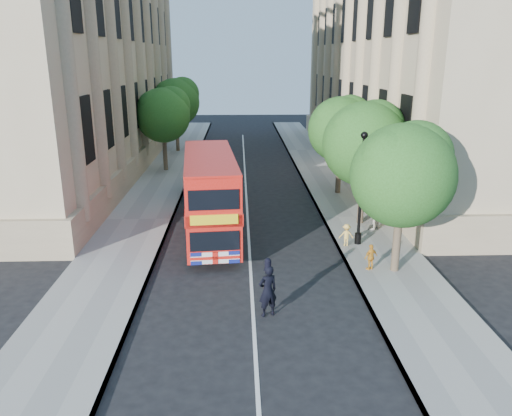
{
  "coord_description": "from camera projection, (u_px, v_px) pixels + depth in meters",
  "views": [
    {
      "loc": [
        -0.42,
        -15.31,
        8.39
      ],
      "look_at": [
        0.26,
        4.63,
        2.3
      ],
      "focal_mm": 35.0,
      "sensor_mm": 36.0,
      "label": 1
    }
  ],
  "objects": [
    {
      "name": "ground",
      "position": [
        253.0,
        311.0,
        17.1
      ],
      "size": [
        120.0,
        120.0,
        0.0
      ],
      "primitive_type": "plane",
      "color": "black",
      "rests_on": "ground"
    },
    {
      "name": "pavement_right",
      "position": [
        354.0,
        218.0,
        26.83
      ],
      "size": [
        3.5,
        80.0,
        0.12
      ],
      "primitive_type": "cube",
      "color": "gray",
      "rests_on": "ground"
    },
    {
      "name": "pavement_left",
      "position": [
        139.0,
        220.0,
        26.45
      ],
      "size": [
        3.5,
        80.0,
        0.12
      ],
      "primitive_type": "cube",
      "color": "gray",
      "rests_on": "ground"
    },
    {
      "name": "building_right",
      "position": [
        425.0,
        48.0,
        37.87
      ],
      "size": [
        12.0,
        38.0,
        18.0
      ],
      "primitive_type": "cube",
      "color": "tan",
      "rests_on": "ground"
    },
    {
      "name": "building_left",
      "position": [
        58.0,
        47.0,
        36.96
      ],
      "size": [
        12.0,
        38.0,
        18.0
      ],
      "primitive_type": "cube",
      "color": "tan",
      "rests_on": "ground"
    },
    {
      "name": "tree_right_near",
      "position": [
        404.0,
        170.0,
        18.95
      ],
      "size": [
        4.0,
        4.0,
        6.08
      ],
      "color": "#473828",
      "rests_on": "ground"
    },
    {
      "name": "tree_right_mid",
      "position": [
        366.0,
        139.0,
        24.63
      ],
      "size": [
        4.2,
        4.2,
        6.37
      ],
      "color": "#473828",
      "rests_on": "ground"
    },
    {
      "name": "tree_right_far",
      "position": [
        341.0,
        126.0,
        30.4
      ],
      "size": [
        4.0,
        4.0,
        6.15
      ],
      "color": "#473828",
      "rests_on": "ground"
    },
    {
      "name": "tree_left_far",
      "position": [
        163.0,
        112.0,
        36.67
      ],
      "size": [
        4.0,
        4.0,
        6.3
      ],
      "color": "#473828",
      "rests_on": "ground"
    },
    {
      "name": "tree_left_back",
      "position": [
        176.0,
        99.0,
        44.24
      ],
      "size": [
        4.2,
        4.2,
        6.65
      ],
      "color": "#473828",
      "rests_on": "ground"
    },
    {
      "name": "lamp_post",
      "position": [
        361.0,
        193.0,
        22.27
      ],
      "size": [
        0.32,
        0.32,
        5.16
      ],
      "color": "black",
      "rests_on": "pavement_right"
    },
    {
      "name": "double_decker_bus",
      "position": [
        210.0,
        194.0,
        23.51
      ],
      "size": [
        3.0,
        8.68,
        3.93
      ],
      "rotation": [
        0.0,
        0.0,
        0.09
      ],
      "color": "red",
      "rests_on": "ground"
    },
    {
      "name": "box_van",
      "position": [
        207.0,
        173.0,
        31.56
      ],
      "size": [
        2.12,
        4.76,
        2.67
      ],
      "rotation": [
        0.0,
        0.0,
        -0.05
      ],
      "color": "black",
      "rests_on": "ground"
    },
    {
      "name": "police_constable",
      "position": [
        268.0,
        291.0,
        16.58
      ],
      "size": [
        0.78,
        0.66,
        1.82
      ],
      "primitive_type": "imported",
      "rotation": [
        0.0,
        0.0,
        3.55
      ],
      "color": "black",
      "rests_on": "ground"
    },
    {
      "name": "woman_pedestrian",
      "position": [
        373.0,
        213.0,
        24.68
      ],
      "size": [
        1.0,
        0.99,
        1.63
      ],
      "primitive_type": "imported",
      "rotation": [
        0.0,
        0.0,
        3.88
      ],
      "color": "white",
      "rests_on": "pavement_right"
    },
    {
      "name": "child_a",
      "position": [
        371.0,
        257.0,
        20.03
      ],
      "size": [
        0.68,
        0.52,
        1.08
      ],
      "primitive_type": "imported",
      "rotation": [
        0.0,
        0.0,
        3.61
      ],
      "color": "gold",
      "rests_on": "pavement_right"
    },
    {
      "name": "child_b",
      "position": [
        346.0,
        235.0,
        22.58
      ],
      "size": [
        0.68,
        0.41,
        1.03
      ],
      "primitive_type": "imported",
      "rotation": [
        0.0,
        0.0,
        3.09
      ],
      "color": "#F0BE51",
      "rests_on": "pavement_right"
    }
  ]
}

